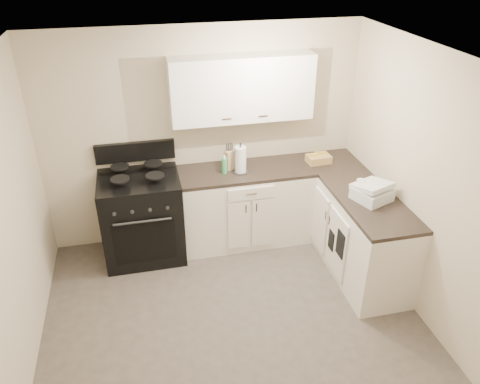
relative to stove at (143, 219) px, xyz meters
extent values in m
plane|color=#473F38|center=(0.77, -1.48, -0.46)|extent=(3.60, 3.60, 0.00)
plane|color=white|center=(0.77, -1.48, 2.04)|extent=(3.60, 3.60, 0.00)
plane|color=beige|center=(0.77, 0.32, 0.79)|extent=(3.60, 0.00, 3.60)
plane|color=beige|center=(2.57, -1.48, 0.79)|extent=(0.00, 3.60, 3.60)
cube|color=silver|center=(1.19, 0.02, -0.01)|extent=(1.55, 0.60, 0.90)
cube|color=silver|center=(2.27, -0.63, -0.01)|extent=(0.60, 1.90, 0.90)
cube|color=black|center=(1.19, 0.02, 0.46)|extent=(1.55, 0.60, 0.04)
cube|color=black|center=(2.27, -0.63, 0.46)|extent=(0.60, 1.90, 0.04)
cube|color=white|center=(1.19, 0.18, 1.38)|extent=(1.55, 0.30, 0.70)
cube|color=black|center=(0.00, 0.00, 0.00)|extent=(0.87, 0.75, 1.06)
cube|color=tan|center=(1.03, 0.09, 0.59)|extent=(0.13, 0.12, 0.23)
cylinder|color=white|center=(1.13, -0.02, 0.63)|extent=(0.17, 0.17, 0.30)
cylinder|color=#3EA35A|center=(0.95, -0.01, 0.57)|extent=(0.07, 0.07, 0.18)
cube|color=tan|center=(2.08, 0.02, 0.52)|extent=(0.28, 0.20, 0.09)
cube|color=silver|center=(2.29, -0.91, 0.54)|extent=(0.42, 0.41, 0.12)
cylinder|color=silver|center=(2.22, -0.78, 0.56)|extent=(0.11, 0.11, 0.16)
cube|color=black|center=(1.94, -1.04, 0.07)|extent=(0.02, 0.16, 0.28)
cube|color=black|center=(1.94, -0.83, -0.03)|extent=(0.02, 0.13, 0.22)
camera|label=1|loc=(0.08, -4.60, 2.87)|focal=35.00mm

